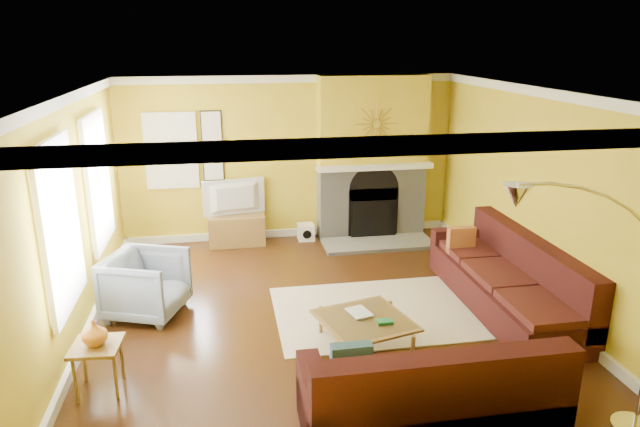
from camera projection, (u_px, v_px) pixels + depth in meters
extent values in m
cube|color=#4C2810|center=(321.00, 315.00, 7.03)|extent=(5.50, 6.00, 0.02)
cube|color=white|center=(321.00, 91.00, 6.23)|extent=(5.50, 6.00, 0.02)
cube|color=gold|center=(290.00, 158.00, 9.46)|extent=(5.50, 0.02, 2.70)
cube|color=gold|center=(400.00, 338.00, 3.80)|extent=(5.50, 0.02, 2.70)
cube|color=gold|center=(71.00, 222.00, 6.18)|extent=(0.02, 6.00, 2.70)
cube|color=gold|center=(539.00, 199.00, 7.09)|extent=(0.02, 6.00, 2.70)
cube|color=white|center=(97.00, 181.00, 7.36)|extent=(0.06, 1.22, 1.72)
cube|color=white|center=(59.00, 226.00, 5.57)|extent=(0.06, 1.22, 1.72)
cube|color=white|center=(171.00, 151.00, 9.05)|extent=(0.82, 0.06, 1.22)
cube|color=white|center=(212.00, 146.00, 9.15)|extent=(0.34, 0.04, 1.14)
cube|color=white|center=(375.00, 167.00, 9.29)|extent=(1.92, 0.22, 0.08)
cube|color=gray|center=(378.00, 244.00, 9.36)|extent=(1.80, 0.70, 0.06)
cube|color=beige|center=(373.00, 312.00, 7.07)|extent=(2.40, 1.80, 0.02)
cube|color=olive|center=(237.00, 230.00, 9.34)|extent=(0.91, 0.41, 0.50)
imported|color=black|center=(235.00, 198.00, 9.18)|extent=(1.02, 0.33, 0.58)
cube|color=white|center=(306.00, 232.00, 9.60)|extent=(0.27, 0.27, 0.27)
imported|color=gray|center=(146.00, 285.00, 6.92)|extent=(1.11, 1.10, 0.79)
imported|color=orange|center=(94.00, 333.00, 5.34)|extent=(0.30, 0.30, 0.25)
imported|color=white|center=(351.00, 315.00, 6.22)|extent=(0.28, 0.34, 0.03)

